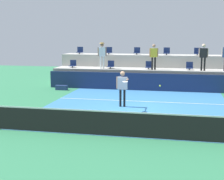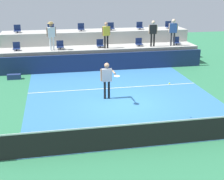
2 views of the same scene
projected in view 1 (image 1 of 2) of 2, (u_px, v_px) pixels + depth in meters
The scene contains 22 objects.
ground_plane at pixel (134, 111), 15.60m from camera, with size 40.00×40.00×0.00m, color #2D754C.
court_inner_paint at pixel (136, 107), 16.57m from camera, with size 9.00×10.00×0.01m, color teal.
court_service_line at pixel (140, 101), 17.92m from camera, with size 9.00×0.06×0.00m, color white.
tennis_net at pixel (117, 123), 11.66m from camera, with size 10.48×0.08×1.07m.
sponsor_backboard at pixel (147, 82), 21.31m from camera, with size 13.00×0.16×1.10m, color navy.
seating_tier_lower at pixel (149, 78), 22.55m from camera, with size 13.00×1.80×1.25m, color #ADAAA3.
seating_tier_upper at pixel (152, 69), 24.22m from camera, with size 13.00×1.80×2.10m, color #ADAAA3.
stadium_chair_lower_far_left at pixel (73, 64), 23.42m from camera, with size 0.44×0.40×0.52m.
stadium_chair_lower_left at pixel (111, 65), 22.88m from camera, with size 0.44×0.40×0.52m.
stadium_chair_lower_center at pixel (149, 66), 22.35m from camera, with size 0.44×0.40×0.52m.
stadium_chair_lower_right at pixel (190, 67), 21.82m from camera, with size 0.44×0.40×0.52m.
stadium_chair_upper_far_left at pixel (80, 51), 25.03m from camera, with size 0.44×0.40×0.52m.
stadium_chair_upper_left at pixel (109, 51), 24.58m from camera, with size 0.44×0.40×0.52m.
stadium_chair_upper_mid_left at pixel (137, 52), 24.16m from camera, with size 0.44×0.40×0.52m.
stadium_chair_upper_mid_right at pixel (167, 52), 23.73m from camera, with size 0.44×0.40×0.52m.
stadium_chair_upper_right at pixel (197, 52), 23.31m from camera, with size 0.44×0.40×0.52m.
tennis_player at pixel (123, 85), 16.41m from camera, with size 0.73×1.21×1.77m.
spectator_with_hat at pixel (102, 52), 22.47m from camera, with size 0.60×0.49×1.77m.
spectator_leaning_on_rail at pixel (154, 54), 21.78m from camera, with size 0.59×0.27×1.67m.
spectator_in_grey at pixel (203, 55), 21.15m from camera, with size 0.60×0.25×1.70m.
tennis_ball at pixel (160, 86), 13.20m from camera, with size 0.07×0.07×0.07m.
equipment_bag at pixel (62, 88), 21.57m from camera, with size 0.76×0.28×0.30m, color navy.
Camera 1 is at (2.13, -15.11, 3.55)m, focal length 53.75 mm.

